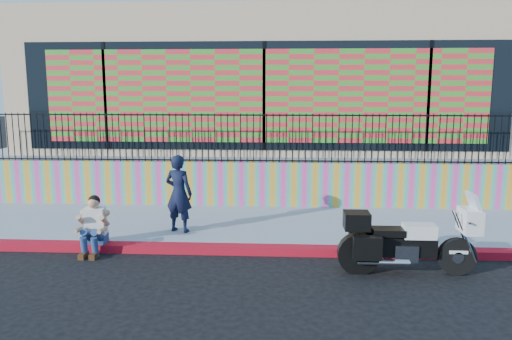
{
  "coord_description": "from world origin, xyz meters",
  "views": [
    {
      "loc": [
        0.53,
        -8.94,
        3.06
      ],
      "look_at": [
        -0.04,
        1.2,
        1.39
      ],
      "focal_mm": 35.0,
      "sensor_mm": 36.0,
      "label": 1
    }
  ],
  "objects": [
    {
      "name": "ground",
      "position": [
        0.0,
        0.0,
        0.0
      ],
      "size": [
        90.0,
        90.0,
        0.0
      ],
      "primitive_type": "plane",
      "color": "black",
      "rests_on": "ground"
    },
    {
      "name": "red_curb",
      "position": [
        0.0,
        0.0,
        0.07
      ],
      "size": [
        16.0,
        0.3,
        0.15
      ],
      "primitive_type": "cube",
      "color": "#A10B19",
      "rests_on": "ground"
    },
    {
      "name": "sidewalk",
      "position": [
        0.0,
        1.65,
        0.07
      ],
      "size": [
        16.0,
        3.0,
        0.15
      ],
      "primitive_type": "cube",
      "color": "gray",
      "rests_on": "ground"
    },
    {
      "name": "mural_wall",
      "position": [
        0.0,
        3.25,
        0.7
      ],
      "size": [
        16.0,
        0.2,
        1.1
      ],
      "primitive_type": "cube",
      "color": "#E83D9B",
      "rests_on": "sidewalk"
    },
    {
      "name": "metal_fence",
      "position": [
        0.0,
        3.25,
        1.85
      ],
      "size": [
        15.8,
        0.04,
        1.2
      ],
      "primitive_type": null,
      "color": "black",
      "rests_on": "mural_wall"
    },
    {
      "name": "elevated_platform",
      "position": [
        0.0,
        8.35,
        0.62
      ],
      "size": [
        16.0,
        10.0,
        1.25
      ],
      "primitive_type": "cube",
      "color": "gray",
      "rests_on": "ground"
    },
    {
      "name": "storefront_building",
      "position": [
        0.0,
        8.13,
        3.25
      ],
      "size": [
        14.0,
        8.06,
        4.0
      ],
      "color": "tan",
      "rests_on": "elevated_platform"
    },
    {
      "name": "police_motorcycle",
      "position": [
        2.55,
        -0.88,
        0.58
      ],
      "size": [
        2.24,
        0.74,
        1.39
      ],
      "color": "black",
      "rests_on": "ground"
    },
    {
      "name": "police_officer",
      "position": [
        -1.6,
        0.88,
        0.95
      ],
      "size": [
        0.67,
        0.53,
        1.59
      ],
      "primitive_type": "imported",
      "rotation": [
        0.0,
        0.0,
        2.85
      ],
      "color": "black",
      "rests_on": "sidewalk"
    },
    {
      "name": "seated_man",
      "position": [
        -3.0,
        -0.18,
        0.45
      ],
      "size": [
        0.54,
        0.71,
        1.06
      ],
      "color": "navy",
      "rests_on": "ground"
    }
  ]
}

